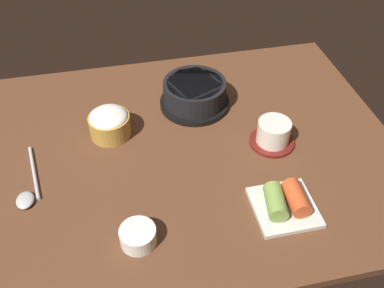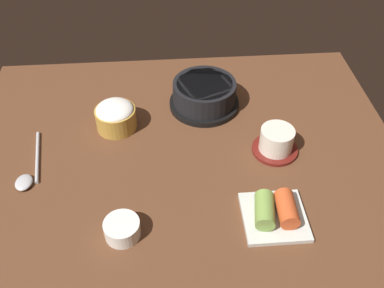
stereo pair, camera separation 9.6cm
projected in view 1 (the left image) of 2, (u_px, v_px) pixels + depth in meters
The scene contains 7 objects.
dining_table at pixel (182, 152), 99.57cm from camera, with size 100.00×76.00×2.00cm, color #56331E.
stone_pot at pixel (195, 94), 108.34cm from camera, with size 17.76×17.76×7.02cm.
rice_bowl at pixel (109, 123), 100.17cm from camera, with size 9.70×9.70×6.98cm.
tea_cup_with_saucer at pixel (273, 134), 98.31cm from camera, with size 10.47×10.47×6.20cm.
kimchi_plate at pixel (285, 203), 84.96cm from camera, with size 12.41×12.41×4.81cm.
side_bowl_near at pixel (138, 236), 79.37cm from camera, with size 6.91×6.91×3.50cm.
spoon at pixel (28, 190), 88.97cm from camera, with size 4.78×18.41×1.35cm.
Camera 1 is at (-12.81, -69.89, 70.82)cm, focal length 40.07 mm.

